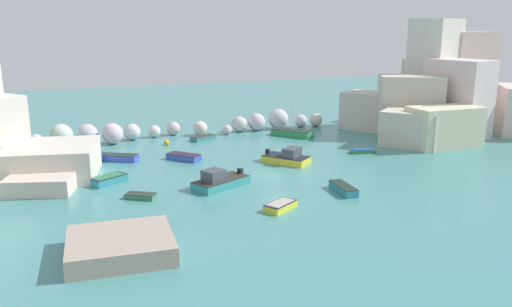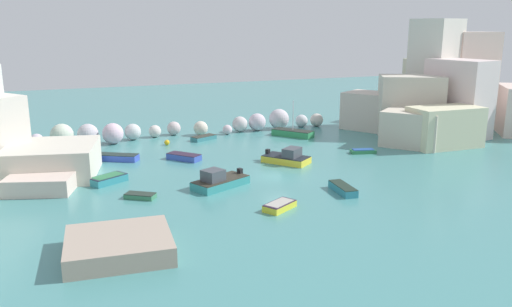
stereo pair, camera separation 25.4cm
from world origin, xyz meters
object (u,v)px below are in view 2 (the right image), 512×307
stone_dock (119,245)px  moored_boat_3 (184,157)px  moored_boat_0 (219,181)px  moored_boat_7 (363,151)px  moored_boat_5 (117,157)px  moored_boat_6 (287,158)px  channel_buoy (167,142)px  moored_boat_2 (204,138)px  moored_boat_1 (293,133)px  moored_boat_10 (140,196)px  moored_boat_8 (280,206)px  moored_boat_4 (108,179)px  moored_boat_9 (343,189)px

stone_dock → moored_boat_3: bearing=66.1°
moored_boat_0 → moored_boat_7: (18.54, 5.95, -0.34)m
stone_dock → moored_boat_5: bearing=83.0°
moored_boat_6 → channel_buoy: bearing=-180.0°
moored_boat_2 → moored_boat_7: moored_boat_2 is taller
moored_boat_1 → moored_boat_5: moored_boat_1 is taller
moored_boat_6 → moored_boat_7: 9.54m
moored_boat_6 → moored_boat_7: (9.51, 0.68, -0.34)m
moored_boat_10 → moored_boat_8: bearing=179.7°
moored_boat_5 → moored_boat_10: size_ratio=1.69×
moored_boat_1 → moored_boat_2: moored_boat_1 is taller
stone_dock → moored_boat_6: bearing=40.3°
channel_buoy → moored_boat_5: (-6.36, -5.18, 0.02)m
moored_boat_1 → moored_boat_4: (-24.07, -12.11, -0.06)m
moored_boat_1 → moored_boat_7: moored_boat_1 is taller
moored_boat_5 → moored_boat_3: bearing=11.1°
moored_boat_4 → moored_boat_7: 27.36m
moored_boat_8 → moored_boat_10: bearing=114.5°
moored_boat_5 → moored_boat_8: 22.01m
moored_boat_4 → stone_dock: bearing=-124.5°
channel_buoy → moored_boat_9: 25.19m
moored_boat_1 → moored_boat_3: 17.06m
moored_boat_3 → moored_boat_4: moored_boat_4 is taller
moored_boat_8 → moored_boat_4: bearing=103.1°
stone_dock → moored_boat_0: size_ratio=1.13×
channel_buoy → moored_boat_10: 19.42m
moored_boat_9 → channel_buoy: bearing=28.6°
moored_boat_2 → moored_boat_8: size_ratio=1.13×
moored_boat_6 → moored_boat_8: bearing=-64.9°
moored_boat_4 → moored_boat_7: bearing=-28.2°
moored_boat_9 → moored_boat_10: (-16.12, 4.78, -0.11)m
moored_boat_8 → moored_boat_3: bearing=69.3°
moored_boat_6 → moored_boat_7: bearing=56.8°
moored_boat_4 → moored_boat_8: size_ratio=1.18×
channel_buoy → moored_boat_3: moored_boat_3 is taller
moored_boat_2 → moored_boat_0: bearing=-127.7°
stone_dock → moored_boat_5: 23.72m
channel_buoy → moored_boat_10: size_ratio=0.24×
moored_boat_10 → moored_boat_6: bearing=-125.6°
moored_boat_1 → moored_boat_8: moored_boat_1 is taller
moored_boat_8 → moored_boat_2: bearing=55.9°
moored_boat_5 → moored_boat_7: bearing=15.8°
channel_buoy → moored_boat_1: 15.94m
moored_boat_0 → moored_boat_4: moored_boat_0 is taller
moored_boat_2 → moored_boat_5: size_ratio=0.77×
moored_boat_3 → moored_boat_6: 10.83m
channel_buoy → moored_boat_2: channel_buoy is taller
moored_boat_2 → moored_boat_6: size_ratio=0.67×
moored_boat_0 → moored_boat_3: 10.44m
moored_boat_3 → moored_boat_9: bearing=-8.2°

